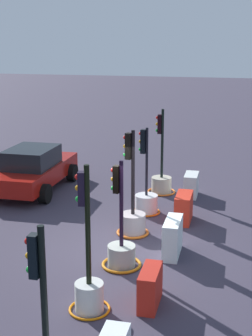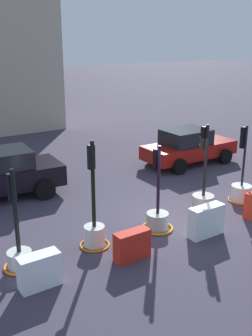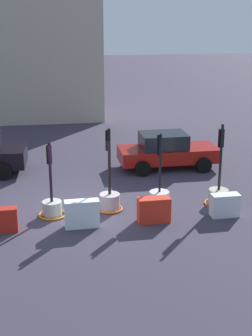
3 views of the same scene
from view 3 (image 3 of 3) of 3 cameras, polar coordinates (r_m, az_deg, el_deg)
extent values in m
plane|color=#393343|center=(17.40, -5.65, -4.98)|extent=(120.00, 120.00, 0.00)
cylinder|color=#A9AEA5|center=(17.02, -8.58, -4.67)|extent=(0.67, 0.67, 0.52)
cylinder|color=black|center=(16.57, -8.78, -0.51)|extent=(0.10, 0.10, 2.08)
cube|color=black|center=(16.50, -8.93, 1.58)|extent=(0.19, 0.15, 0.65)
sphere|color=red|center=(16.51, -9.00, 2.37)|extent=(0.11, 0.11, 0.11)
sphere|color=orange|center=(16.57, -8.96, 1.65)|extent=(0.11, 0.11, 0.11)
sphere|color=green|center=(16.63, -8.93, 0.94)|extent=(0.11, 0.11, 0.11)
torus|color=orange|center=(17.11, -8.54, -5.37)|extent=(0.96, 0.96, 0.07)
cylinder|color=#B6A8AA|center=(17.31, -1.90, -3.95)|extent=(0.72, 0.72, 0.59)
cylinder|color=black|center=(16.82, -1.95, 0.70)|extent=(0.10, 0.10, 2.36)
cube|color=black|center=(16.72, -2.11, 3.24)|extent=(0.19, 0.18, 0.72)
sphere|color=red|center=(16.75, -2.22, 4.11)|extent=(0.11, 0.11, 0.11)
sphere|color=orange|center=(16.81, -2.21, 3.32)|extent=(0.11, 0.11, 0.11)
sphere|color=green|center=(16.87, -2.20, 2.53)|extent=(0.11, 0.11, 0.11)
torus|color=orange|center=(17.41, -1.89, -4.73)|extent=(0.91, 0.91, 0.07)
cylinder|color=silver|center=(17.60, 3.89, -3.63)|extent=(0.71, 0.71, 0.57)
cylinder|color=black|center=(17.15, 3.98, 0.57)|extent=(0.08, 0.08, 2.13)
cube|color=black|center=(17.07, 3.90, 2.71)|extent=(0.18, 0.16, 0.74)
sphere|color=red|center=(17.09, 3.81, 3.58)|extent=(0.11, 0.11, 0.11)
sphere|color=orange|center=(17.15, 3.79, 2.79)|extent=(0.11, 0.11, 0.11)
sphere|color=green|center=(17.21, 3.78, 2.00)|extent=(0.11, 0.11, 0.11)
torus|color=orange|center=(17.70, 3.87, -4.41)|extent=(0.88, 0.88, 0.05)
cylinder|color=#BCB39E|center=(18.11, 10.67, -3.30)|extent=(0.71, 0.71, 0.56)
cylinder|color=black|center=(17.63, 10.95, 1.20)|extent=(0.09, 0.09, 2.42)
cube|color=black|center=(17.56, 11.00, 3.44)|extent=(0.19, 0.15, 0.66)
sphere|color=red|center=(17.58, 10.98, 4.21)|extent=(0.11, 0.11, 0.11)
sphere|color=orange|center=(17.63, 10.94, 3.51)|extent=(0.11, 0.11, 0.11)
sphere|color=green|center=(17.69, 10.90, 2.81)|extent=(0.11, 0.11, 0.11)
torus|color=orange|center=(18.20, 10.63, -4.03)|extent=(1.00, 1.00, 0.06)
cube|color=red|center=(16.11, -14.20, -5.88)|extent=(0.98, 0.39, 0.79)
cube|color=white|center=(15.98, -5.14, -5.33)|extent=(1.13, 0.41, 0.92)
cube|color=red|center=(16.34, 3.25, -4.87)|extent=(1.08, 0.48, 0.85)
cube|color=silver|center=(17.10, 11.42, -4.25)|extent=(0.98, 0.47, 0.79)
cylinder|color=black|center=(22.75, -13.48, 1.14)|extent=(0.72, 0.31, 0.71)
cylinder|color=black|center=(20.89, -14.10, -0.42)|extent=(0.72, 0.31, 0.71)
cube|color=maroon|center=(21.84, 4.93, 1.64)|extent=(4.39, 1.82, 0.61)
cube|color=black|center=(21.61, 4.36, 3.21)|extent=(2.03, 1.56, 0.65)
cylinder|color=black|center=(23.14, 7.56, 1.71)|extent=(0.67, 0.29, 0.66)
cylinder|color=black|center=(21.47, 9.02, 0.34)|extent=(0.67, 0.29, 0.66)
cylinder|color=black|center=(22.49, 0.98, 1.38)|extent=(0.67, 0.29, 0.66)
cylinder|color=black|center=(20.77, 1.95, -0.05)|extent=(0.67, 0.29, 0.66)
cube|color=#B4AA95|center=(33.47, -14.02, 15.42)|extent=(12.05, 7.01, 11.09)
camera|label=1|loc=(16.72, -48.14, 6.98)|focal=52.21mm
camera|label=2|loc=(9.72, -54.31, 3.78)|focal=44.05mm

